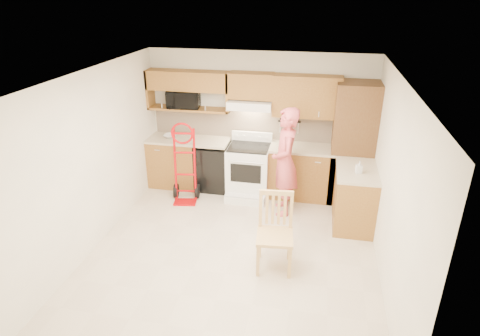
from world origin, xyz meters
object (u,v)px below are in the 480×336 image
(hand_truck, at_px, (184,167))
(dining_chair, at_px, (275,234))
(range, at_px, (248,167))
(microwave, at_px, (184,99))
(person, at_px, (285,162))

(hand_truck, bearing_deg, dining_chair, -50.92)
(range, relative_size, dining_chair, 1.03)
(range, bearing_deg, dining_chair, -70.33)
(dining_chair, bearing_deg, microwave, 124.69)
(hand_truck, bearing_deg, person, -10.65)
(range, distance_m, dining_chair, 2.13)
(range, height_order, person, person)
(dining_chair, bearing_deg, hand_truck, 132.58)
(microwave, bearing_deg, dining_chair, -57.11)
(microwave, height_order, person, microwave)
(range, distance_m, hand_truck, 1.14)
(microwave, bearing_deg, range, -21.11)
(person, bearing_deg, hand_truck, -102.60)
(microwave, distance_m, dining_chair, 3.23)
(hand_truck, bearing_deg, microwave, 95.89)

